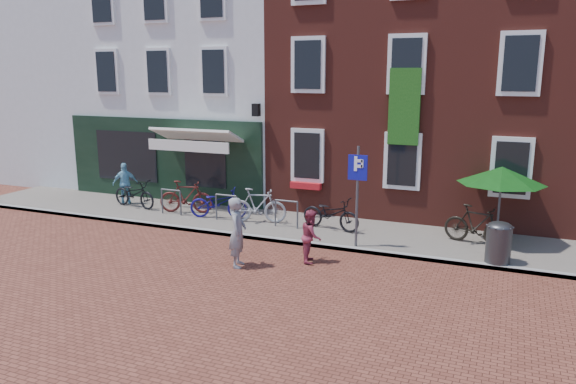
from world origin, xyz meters
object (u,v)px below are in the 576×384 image
at_px(litter_bin, 499,240).
at_px(cafe_person, 125,183).
at_px(bicycle_3, 258,205).
at_px(bicycle_5, 476,225).
at_px(parking_sign, 357,182).
at_px(bicycle_0, 134,193).
at_px(bicycle_1, 186,197).
at_px(woman, 238,232).
at_px(boy, 311,236).
at_px(bicycle_4, 331,213).
at_px(bicycle_2, 218,203).
at_px(parasol, 502,172).

relative_size(litter_bin, cafe_person, 0.75).
bearing_deg(bicycle_3, bicycle_5, -101.34).
height_order(parking_sign, bicycle_3, parking_sign).
height_order(parking_sign, bicycle_5, parking_sign).
relative_size(cafe_person, bicycle_0, 0.79).
distance_m(bicycle_1, bicycle_5, 8.95).
bearing_deg(woman, bicycle_0, 41.68).
bearing_deg(bicycle_0, bicycle_3, -82.25).
height_order(bicycle_0, bicycle_3, bicycle_3).
xyz_separation_m(cafe_person, bicycle_0, (0.62, -0.33, -0.24)).
xyz_separation_m(boy, bicycle_5, (3.67, 2.66, -0.03)).
distance_m(bicycle_0, bicycle_3, 4.69).
bearing_deg(parking_sign, bicycle_5, 25.16).
bearing_deg(litter_bin, bicycle_4, 165.25).
distance_m(boy, bicycle_4, 2.59).
xyz_separation_m(litter_bin, bicycle_1, (-9.54, 1.28, -0.03)).
xyz_separation_m(bicycle_0, bicycle_2, (3.31, -0.13, 0.00)).
height_order(litter_bin, bicycle_2, litter_bin).
xyz_separation_m(boy, bicycle_3, (-2.61, 2.45, -0.03)).
bearing_deg(cafe_person, boy, 122.44).
xyz_separation_m(boy, bicycle_2, (-3.99, 2.47, -0.08)).
distance_m(bicycle_2, bicycle_4, 3.67).
xyz_separation_m(woman, bicycle_5, (5.18, 3.64, -0.22)).
bearing_deg(litter_bin, parasol, 92.47).
height_order(woman, bicycle_4, woman).
height_order(litter_bin, bicycle_3, litter_bin).
distance_m(bicycle_4, bicycle_5, 4.00).
distance_m(litter_bin, bicycle_4, 4.75).
distance_m(cafe_person, bicycle_2, 3.96).
xyz_separation_m(litter_bin, boy, (-4.26, -1.36, -0.00)).
distance_m(bicycle_2, bicycle_3, 1.38).
bearing_deg(woman, litter_bin, -84.52).
bearing_deg(bicycle_1, parking_sign, -118.70).
xyz_separation_m(parking_sign, bicycle_1, (-6.05, 1.34, -1.18)).
bearing_deg(parasol, bicycle_1, -176.73).
bearing_deg(bicycle_1, bicycle_5, -106.10).
bearing_deg(litter_bin, bicycle_3, 171.02).
distance_m(parasol, bicycle_5, 1.56).
relative_size(bicycle_1, bicycle_2, 0.97).
height_order(litter_bin, boy, boy).
bearing_deg(bicycle_2, bicycle_1, 66.24).
distance_m(litter_bin, bicycle_3, 6.96).
height_order(cafe_person, bicycle_3, cafe_person).
relative_size(woman, cafe_person, 1.18).
xyz_separation_m(bicycle_1, bicycle_2, (1.29, -0.17, -0.05)).
bearing_deg(bicycle_2, bicycle_3, -106.98).
relative_size(parasol, bicycle_2, 1.26).
bearing_deg(bicycle_4, bicycle_0, 100.61).
bearing_deg(bicycle_3, boy, -146.40).
relative_size(parasol, bicycle_5, 1.30).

